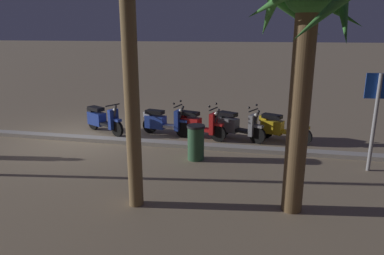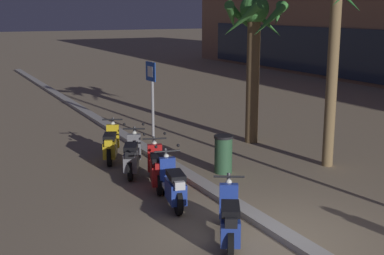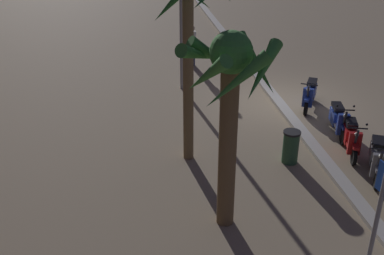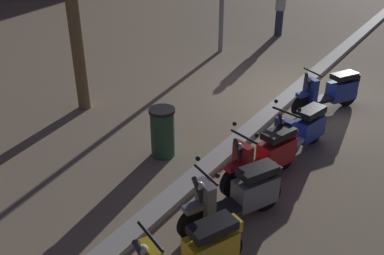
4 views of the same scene
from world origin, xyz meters
name	(u,v)px [view 3 (image 3 of 4)]	position (x,y,z in m)	size (l,w,h in m)	color
ground_plane	(281,103)	(0.00, 0.00, 0.00)	(200.00, 200.00, 0.00)	#9E896B
curb_strip	(278,102)	(0.00, 0.10, 0.06)	(60.00, 0.36, 0.12)	#BCB7AD
scooter_grey_gap_after_mid	(377,158)	(-4.84, -1.00, 0.45)	(1.67, 0.93, 1.17)	black
scooter_red_tail_end	(351,137)	(-3.64, -0.85, 0.46)	(1.69, 0.78, 1.17)	black
scooter_blue_second_in_line	(338,119)	(-2.44, -1.00, 0.44)	(1.74, 0.69, 1.17)	black
scooter_blue_far_back	(310,94)	(-0.33, -0.90, 0.45)	(1.67, 1.01, 1.04)	black
crossing_sign	(380,209)	(-8.30, 0.96, 1.50)	(0.60, 0.14, 2.40)	#939399
palm_tree_far_corner	(188,16)	(-3.27, 3.80, 4.03)	(2.32, 2.25, 5.26)	olive
palm_tree_mid_walkway	(230,88)	(-6.30, 3.42, 3.28)	(2.17, 2.19, 4.44)	brown
pedestrian_strolling_near_curb	(192,45)	(4.56, 2.50, 0.92)	(0.34, 0.34, 1.73)	#2D3351
litter_bin	(291,147)	(-3.96, 1.07, 0.48)	(0.48, 0.48, 0.95)	#2D5638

